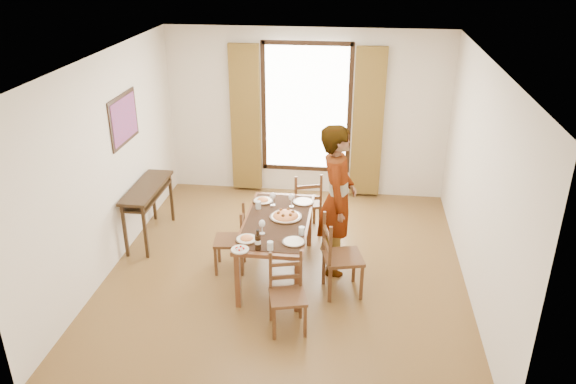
# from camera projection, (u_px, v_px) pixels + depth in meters

# --- Properties ---
(ground) EXTENTS (5.00, 5.00, 0.00)m
(ground) POSITION_uv_depth(u_px,v_px,m) (287.00, 269.00, 7.29)
(ground) COLOR #53381A
(ground) RESTS_ON ground
(room_shell) EXTENTS (4.60, 5.10, 2.74)m
(room_shell) POSITION_uv_depth(u_px,v_px,m) (288.00, 154.00, 6.77)
(room_shell) COLOR silver
(room_shell) RESTS_ON ground
(console_table) EXTENTS (0.38, 1.20, 0.80)m
(console_table) POSITION_uv_depth(u_px,v_px,m) (147.00, 194.00, 7.78)
(console_table) COLOR black
(console_table) RESTS_ON ground
(dining_table) EXTENTS (0.81, 1.64, 0.76)m
(dining_table) POSITION_uv_depth(u_px,v_px,m) (277.00, 226.00, 6.92)
(dining_table) COLOR brown
(dining_table) RESTS_ON ground
(chair_west) EXTENTS (0.43, 0.43, 0.87)m
(chair_west) POSITION_uv_depth(u_px,v_px,m) (232.00, 241.00, 7.13)
(chair_west) COLOR brown
(chair_west) RESTS_ON ground
(chair_north) EXTENTS (0.53, 0.53, 0.95)m
(chair_north) POSITION_uv_depth(u_px,v_px,m) (306.00, 204.00, 8.04)
(chair_north) COLOR brown
(chair_north) RESTS_ON ground
(chair_south) EXTENTS (0.47, 0.47, 0.87)m
(chair_south) POSITION_uv_depth(u_px,v_px,m) (287.00, 296.00, 6.04)
(chair_south) COLOR brown
(chair_south) RESTS_ON ground
(chair_east) EXTENTS (0.54, 0.54, 1.00)m
(chair_east) POSITION_uv_depth(u_px,v_px,m) (340.00, 258.00, 6.63)
(chair_east) COLOR brown
(chair_east) RESTS_ON ground
(man) EXTENTS (0.73, 0.50, 1.94)m
(man) POSITION_uv_depth(u_px,v_px,m) (337.00, 200.00, 6.93)
(man) COLOR #9A9DA3
(man) RESTS_ON ground
(plate_sw) EXTENTS (0.27, 0.27, 0.05)m
(plate_sw) POSITION_uv_depth(u_px,v_px,m) (247.00, 238.00, 6.44)
(plate_sw) COLOR silver
(plate_sw) RESTS_ON dining_table
(plate_se) EXTENTS (0.27, 0.27, 0.05)m
(plate_se) POSITION_uv_depth(u_px,v_px,m) (294.00, 240.00, 6.38)
(plate_se) COLOR silver
(plate_se) RESTS_ON dining_table
(plate_nw) EXTENTS (0.27, 0.27, 0.05)m
(plate_nw) POSITION_uv_depth(u_px,v_px,m) (263.00, 200.00, 7.37)
(plate_nw) COLOR silver
(plate_nw) RESTS_ON dining_table
(plate_ne) EXTENTS (0.27, 0.27, 0.05)m
(plate_ne) POSITION_uv_depth(u_px,v_px,m) (303.00, 201.00, 7.34)
(plate_ne) COLOR silver
(plate_ne) RESTS_ON dining_table
(pasta_platter) EXTENTS (0.40, 0.40, 0.10)m
(pasta_platter) POSITION_uv_depth(u_px,v_px,m) (286.00, 214.00, 6.93)
(pasta_platter) COLOR #B64517
(pasta_platter) RESTS_ON dining_table
(caprese_plate) EXTENTS (0.20, 0.20, 0.04)m
(caprese_plate) POSITION_uv_depth(u_px,v_px,m) (240.00, 249.00, 6.23)
(caprese_plate) COLOR silver
(caprese_plate) RESTS_ON dining_table
(wine_glass_a) EXTENTS (0.08, 0.08, 0.18)m
(wine_glass_a) POSITION_uv_depth(u_px,v_px,m) (262.00, 227.00, 6.54)
(wine_glass_a) COLOR white
(wine_glass_a) RESTS_ON dining_table
(wine_glass_b) EXTENTS (0.08, 0.08, 0.18)m
(wine_glass_b) POSITION_uv_depth(u_px,v_px,m) (292.00, 200.00, 7.20)
(wine_glass_b) COLOR white
(wine_glass_b) RESTS_ON dining_table
(wine_glass_c) EXTENTS (0.08, 0.08, 0.18)m
(wine_glass_c) POSITION_uv_depth(u_px,v_px,m) (273.00, 199.00, 7.24)
(wine_glass_c) COLOR white
(wine_glass_c) RESTS_ON dining_table
(tumbler_a) EXTENTS (0.07, 0.07, 0.10)m
(tumbler_a) POSITION_uv_depth(u_px,v_px,m) (302.00, 231.00, 6.54)
(tumbler_a) COLOR silver
(tumbler_a) RESTS_ON dining_table
(tumbler_b) EXTENTS (0.07, 0.07, 0.10)m
(tumbler_b) POSITION_uv_depth(u_px,v_px,m) (258.00, 205.00, 7.17)
(tumbler_b) COLOR silver
(tumbler_b) RESTS_ON dining_table
(tumbler_c) EXTENTS (0.07, 0.07, 0.10)m
(tumbler_c) POSITION_uv_depth(u_px,v_px,m) (270.00, 246.00, 6.23)
(tumbler_c) COLOR silver
(tumbler_c) RESTS_ON dining_table
(wine_bottle) EXTENTS (0.07, 0.07, 0.25)m
(wine_bottle) POSITION_uv_depth(u_px,v_px,m) (258.00, 240.00, 6.20)
(wine_bottle) COLOR black
(wine_bottle) RESTS_ON dining_table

